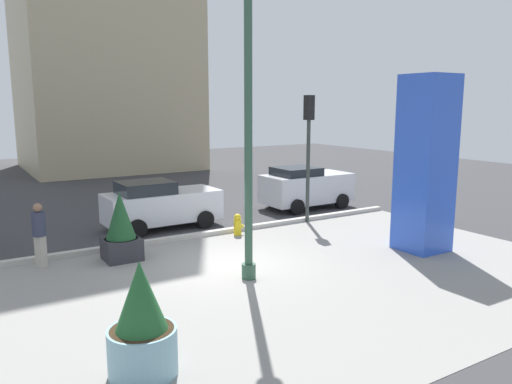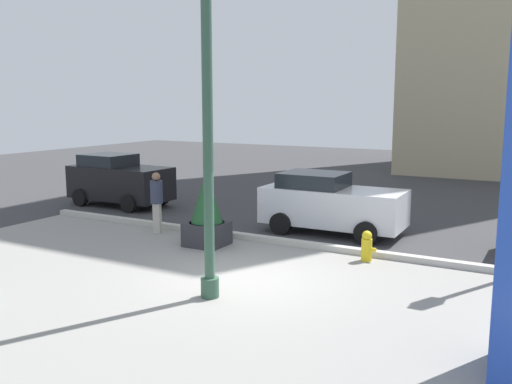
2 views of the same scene
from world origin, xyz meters
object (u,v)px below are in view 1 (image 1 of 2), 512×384
at_px(fire_hydrant, 238,225).
at_px(lamp_post, 248,135).
at_px(potted_plant_near_right, 121,229).
at_px(car_far_lane, 160,204).
at_px(traffic_light_corner, 308,138).
at_px(potted_plant_mid_plaza, 142,327).
at_px(pedestrian_on_sidewalk, 39,232).
at_px(art_pillar_blue, 425,164).
at_px(car_passing_lane, 306,187).

bearing_deg(fire_hydrant, lamp_post, -115.94).
xyz_separation_m(potted_plant_near_right, car_far_lane, (2.33, 2.99, -0.03)).
relative_size(fire_hydrant, traffic_light_corner, 0.16).
height_order(potted_plant_mid_plaza, traffic_light_corner, traffic_light_corner).
bearing_deg(car_far_lane, fire_hydrant, -51.67).
bearing_deg(car_far_lane, pedestrian_on_sidewalk, -150.65).
height_order(potted_plant_near_right, fire_hydrant, potted_plant_near_right).
xyz_separation_m(potted_plant_near_right, potted_plant_mid_plaza, (-1.57, -6.34, -0.08)).
xyz_separation_m(art_pillar_blue, car_far_lane, (-5.80, 6.83, -1.77)).
distance_m(art_pillar_blue, fire_hydrant, 6.38).
distance_m(fire_hydrant, car_far_lane, 3.04).
bearing_deg(traffic_light_corner, art_pillar_blue, -81.41).
distance_m(fire_hydrant, car_passing_lane, 5.43).
bearing_deg(pedestrian_on_sidewalk, potted_plant_near_right, -13.67).
bearing_deg(car_far_lane, car_passing_lane, 1.06).
height_order(potted_plant_near_right, car_passing_lane, potted_plant_near_right).
distance_m(fire_hydrant, pedestrian_on_sidewalk, 6.31).
height_order(art_pillar_blue, car_far_lane, art_pillar_blue).
bearing_deg(car_far_lane, potted_plant_mid_plaza, -112.71).
bearing_deg(potted_plant_near_right, art_pillar_blue, -25.27).
relative_size(art_pillar_blue, potted_plant_mid_plaza, 2.71).
bearing_deg(traffic_light_corner, lamp_post, -140.39).
relative_size(potted_plant_mid_plaza, traffic_light_corner, 0.41).
bearing_deg(fire_hydrant, pedestrian_on_sidewalk, -178.83).
relative_size(car_passing_lane, car_far_lane, 0.94).
relative_size(car_passing_lane, pedestrian_on_sidewalk, 2.17).
distance_m(potted_plant_near_right, car_far_lane, 3.79).
distance_m(traffic_light_corner, car_far_lane, 5.94).
height_order(fire_hydrant, traffic_light_corner, traffic_light_corner).
bearing_deg(pedestrian_on_sidewalk, fire_hydrant, 1.17).
bearing_deg(traffic_light_corner, car_far_lane, 158.10).
bearing_deg(traffic_light_corner, fire_hydrant, -174.44).
relative_size(potted_plant_near_right, pedestrian_on_sidewalk, 1.11).
relative_size(fire_hydrant, car_passing_lane, 0.19).
xyz_separation_m(lamp_post, potted_plant_mid_plaza, (-3.85, -3.04, -2.86)).
xyz_separation_m(potted_plant_mid_plaza, fire_hydrant, (5.77, 6.98, -0.46)).
bearing_deg(potted_plant_mid_plaza, potted_plant_near_right, 76.08).
xyz_separation_m(car_far_lane, pedestrian_on_sidewalk, (-4.42, -2.48, 0.13)).
height_order(lamp_post, car_far_lane, lamp_post).
bearing_deg(potted_plant_near_right, car_far_lane, 52.03).
bearing_deg(art_pillar_blue, fire_hydrant, 131.37).
bearing_deg(lamp_post, traffic_light_corner, 39.61).
xyz_separation_m(potted_plant_near_right, car_passing_lane, (8.99, 3.11, 0.02)).
xyz_separation_m(art_pillar_blue, potted_plant_mid_plaza, (-9.71, -2.50, -1.81)).
distance_m(art_pillar_blue, potted_plant_near_right, 9.16).
relative_size(potted_plant_near_right, potted_plant_mid_plaza, 1.01).
relative_size(traffic_light_corner, car_far_lane, 1.16).
xyz_separation_m(fire_hydrant, pedestrian_on_sidewalk, (-6.28, -0.13, 0.63)).
bearing_deg(pedestrian_on_sidewalk, traffic_light_corner, 2.66).
distance_m(art_pillar_blue, car_passing_lane, 7.21).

